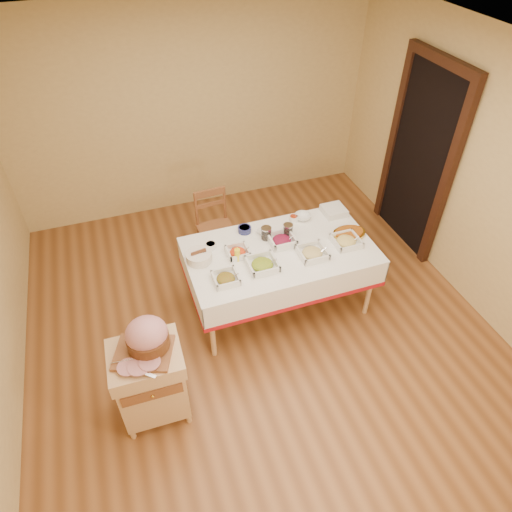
% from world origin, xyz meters
% --- Properties ---
extents(room_shell, '(5.00, 5.00, 5.00)m').
position_xyz_m(room_shell, '(0.00, 0.00, 1.30)').
color(room_shell, brown).
rests_on(room_shell, ground).
extents(doorway, '(0.09, 1.10, 2.20)m').
position_xyz_m(doorway, '(2.20, 0.90, 1.11)').
color(doorway, black).
rests_on(doorway, ground).
extents(dining_table, '(1.82, 1.02, 0.76)m').
position_xyz_m(dining_table, '(0.30, 0.30, 0.60)').
color(dining_table, tan).
rests_on(dining_table, ground).
extents(butcher_cart, '(0.57, 0.48, 0.79)m').
position_xyz_m(butcher_cart, '(-1.14, -0.53, 0.45)').
color(butcher_cart, tan).
rests_on(butcher_cart, ground).
extents(dining_chair, '(0.42, 0.40, 0.88)m').
position_xyz_m(dining_chair, '(-0.11, 1.25, 0.45)').
color(dining_chair, brown).
rests_on(dining_chair, ground).
extents(ham_on_board, '(0.45, 0.43, 0.30)m').
position_xyz_m(ham_on_board, '(-1.09, -0.49, 0.92)').
color(ham_on_board, brown).
rests_on(ham_on_board, butcher_cart).
extents(serving_dish_a, '(0.23, 0.22, 0.10)m').
position_xyz_m(serving_dish_a, '(-0.32, 0.06, 0.79)').
color(serving_dish_a, silver).
rests_on(serving_dish_a, dining_table).
extents(serving_dish_b, '(0.27, 0.27, 0.11)m').
position_xyz_m(serving_dish_b, '(0.05, 0.12, 0.80)').
color(serving_dish_b, silver).
rests_on(serving_dish_b, dining_table).
extents(serving_dish_c, '(0.26, 0.26, 0.10)m').
position_xyz_m(serving_dish_c, '(0.55, 0.11, 0.79)').
color(serving_dish_c, silver).
rests_on(serving_dish_c, dining_table).
extents(serving_dish_d, '(0.25, 0.25, 0.10)m').
position_xyz_m(serving_dish_d, '(0.94, 0.17, 0.79)').
color(serving_dish_d, silver).
rests_on(serving_dish_d, dining_table).
extents(serving_dish_e, '(0.21, 0.20, 0.10)m').
position_xyz_m(serving_dish_e, '(-0.11, 0.36, 0.79)').
color(serving_dish_e, silver).
rests_on(serving_dish_e, dining_table).
extents(serving_dish_f, '(0.26, 0.25, 0.12)m').
position_xyz_m(serving_dish_f, '(0.35, 0.39, 0.80)').
color(serving_dish_f, silver).
rests_on(serving_dish_f, dining_table).
extents(small_bowl_left, '(0.11, 0.11, 0.05)m').
position_xyz_m(small_bowl_left, '(-0.33, 0.55, 0.79)').
color(small_bowl_left, silver).
rests_on(small_bowl_left, dining_table).
extents(small_bowl_mid, '(0.14, 0.14, 0.06)m').
position_xyz_m(small_bowl_mid, '(0.06, 0.68, 0.79)').
color(small_bowl_mid, navy).
rests_on(small_bowl_mid, dining_table).
extents(small_bowl_right, '(0.10, 0.10, 0.05)m').
position_xyz_m(small_bowl_right, '(0.61, 0.70, 0.79)').
color(small_bowl_right, silver).
rests_on(small_bowl_right, dining_table).
extents(bowl_white_imported, '(0.19, 0.19, 0.03)m').
position_xyz_m(bowl_white_imported, '(0.24, 0.59, 0.78)').
color(bowl_white_imported, silver).
rests_on(bowl_white_imported, dining_table).
extents(bowl_small_imported, '(0.18, 0.18, 0.05)m').
position_xyz_m(bowl_small_imported, '(0.71, 0.69, 0.79)').
color(bowl_small_imported, silver).
rests_on(bowl_small_imported, dining_table).
extents(preserve_jar_left, '(0.10, 0.10, 0.13)m').
position_xyz_m(preserve_jar_left, '(0.23, 0.50, 0.82)').
color(preserve_jar_left, silver).
rests_on(preserve_jar_left, dining_table).
extents(preserve_jar_right, '(0.10, 0.10, 0.13)m').
position_xyz_m(preserve_jar_right, '(0.46, 0.49, 0.82)').
color(preserve_jar_right, silver).
rests_on(preserve_jar_right, dining_table).
extents(mustard_bottle, '(0.05, 0.05, 0.16)m').
position_xyz_m(mustard_bottle, '(-0.14, 0.29, 0.83)').
color(mustard_bottle, yellow).
rests_on(mustard_bottle, dining_table).
extents(bread_basket, '(0.25, 0.25, 0.11)m').
position_xyz_m(bread_basket, '(-0.48, 0.40, 0.81)').
color(bread_basket, silver).
rests_on(bread_basket, dining_table).
extents(plate_stack, '(0.23, 0.23, 0.07)m').
position_xyz_m(plate_stack, '(1.06, 0.67, 0.79)').
color(plate_stack, silver).
rests_on(plate_stack, dining_table).
extents(brass_platter, '(0.34, 0.25, 0.04)m').
position_xyz_m(brass_platter, '(1.04, 0.28, 0.78)').
color(brass_platter, gold).
rests_on(brass_platter, dining_table).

